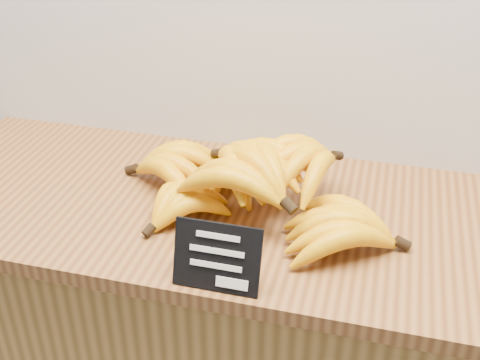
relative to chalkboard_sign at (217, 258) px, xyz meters
name	(u,v)px	position (x,y,z in m)	size (l,w,h in m)	color
counter_top	(246,213)	(-0.01, 0.24, -0.07)	(1.40, 0.54, 0.03)	brown
chalkboard_sign	(217,258)	(0.00, 0.00, 0.00)	(0.14, 0.01, 0.11)	black
banana_pile	(250,183)	(0.00, 0.23, 0.01)	(0.58, 0.39, 0.13)	#EAA809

